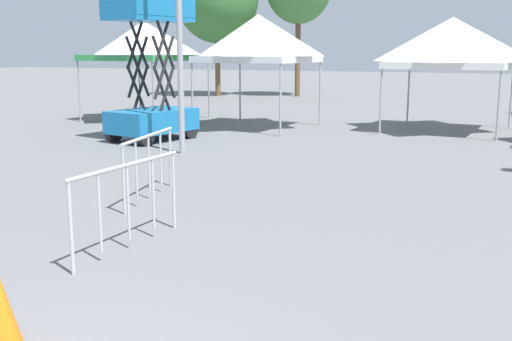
{
  "coord_description": "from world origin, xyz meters",
  "views": [
    {
      "loc": [
        2.85,
        -2.06,
        2.4
      ],
      "look_at": [
        0.47,
        3.02,
        1.3
      ],
      "focal_mm": 42.83,
      "sensor_mm": 36.0,
      "label": 1
    }
  ],
  "objects": [
    {
      "name": "canopy_tent_right_of_center",
      "position": [
        -9.85,
        15.9,
        2.75
      ],
      "size": [
        3.58,
        3.58,
        3.43
      ],
      "color": "#9E9EA3",
      "rests_on": "ground"
    },
    {
      "name": "canopy_tent_far_left",
      "position": [
        0.28,
        17.2,
        2.64
      ],
      "size": [
        3.56,
        3.56,
        3.4
      ],
      "color": "#9E9EA3",
      "rests_on": "ground"
    },
    {
      "name": "crowd_barrier_by_lift",
      "position": [
        -1.62,
        3.82,
        0.75
      ],
      "size": [
        0.08,
        2.1,
        1.08
      ],
      "color": "#B7BABF",
      "rests_on": "ground"
    },
    {
      "name": "traffic_cone_lot_center",
      "position": [
        -1.01,
        1.28,
        0.32
      ],
      "size": [
        0.32,
        0.32,
        0.65
      ],
      "primitive_type": "cone",
      "color": "orange",
      "rests_on": "ground"
    },
    {
      "name": "scissor_lift",
      "position": [
        -6.74,
        11.77,
        1.17
      ],
      "size": [
        1.79,
        2.51,
        3.84
      ],
      "color": "black",
      "rests_on": "ground"
    },
    {
      "name": "crowd_barrier_mid_lot",
      "position": [
        -2.89,
        6.09,
        0.75
      ],
      "size": [
        0.51,
        2.06,
        1.08
      ],
      "color": "#B7BABF",
      "rests_on": "ground"
    },
    {
      "name": "canopy_tent_center",
      "position": [
        -5.3,
        15.52,
        2.79
      ],
      "size": [
        3.29,
        3.29,
        3.52
      ],
      "color": "#9E9EA3",
      "rests_on": "ground"
    }
  ]
}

